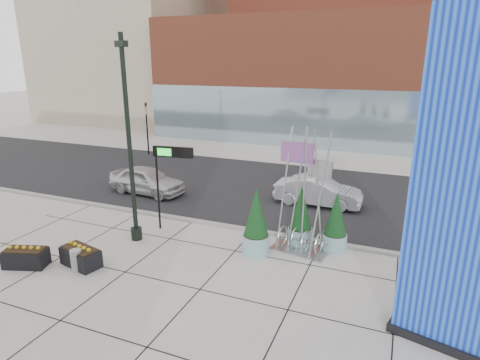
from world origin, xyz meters
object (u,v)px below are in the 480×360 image
at_px(concrete_bollard, 77,260).
at_px(car_silver_mid, 318,191).
at_px(lamp_post, 131,162).
at_px(public_art_sculpture, 302,220).
at_px(car_white_west, 147,180).
at_px(blue_pylon, 464,196).
at_px(overhead_street_sign, 169,159).

distance_m(concrete_bollard, car_silver_mid, 12.01).
bearing_deg(lamp_post, public_art_sculpture, 13.04).
height_order(lamp_post, public_art_sculpture, lamp_post).
bearing_deg(car_silver_mid, public_art_sculpture, -174.14).
bearing_deg(car_silver_mid, concrete_bollard, 147.55).
xyz_separation_m(car_white_west, car_silver_mid, (9.32, 1.76, -0.03)).
distance_m(lamp_post, car_white_west, 6.68).
bearing_deg(car_white_west, concrete_bollard, -156.52).
xyz_separation_m(lamp_post, car_silver_mid, (6.20, 7.05, -2.64)).
height_order(blue_pylon, car_white_west, blue_pylon).
relative_size(blue_pylon, lamp_post, 1.03).
distance_m(overhead_street_sign, car_silver_mid, 8.16).
distance_m(lamp_post, overhead_street_sign, 1.64).
bearing_deg(overhead_street_sign, lamp_post, -132.18).
distance_m(public_art_sculpture, car_white_west, 10.50).
relative_size(overhead_street_sign, car_white_west, 0.85).
bearing_deg(public_art_sculpture, car_silver_mid, 105.21).
xyz_separation_m(lamp_post, overhead_street_sign, (0.93, 1.35, -0.13)).
bearing_deg(car_silver_mid, car_white_west, 101.62).
distance_m(blue_pylon, lamp_post, 11.69).
distance_m(lamp_post, public_art_sculpture, 7.16).
bearing_deg(blue_pylon, overhead_street_sign, 176.86).
bearing_deg(car_white_west, lamp_post, -144.18).
bearing_deg(car_white_west, public_art_sculpture, -105.65).
bearing_deg(blue_pylon, concrete_bollard, -160.83).
bearing_deg(public_art_sculpture, overhead_street_sign, -167.71).
bearing_deg(overhead_street_sign, public_art_sculpture, -5.62).
relative_size(blue_pylon, car_silver_mid, 1.92).
xyz_separation_m(blue_pylon, concrete_bollard, (-11.87, -0.81, -3.72)).
height_order(public_art_sculpture, concrete_bollard, public_art_sculpture).
relative_size(public_art_sculpture, concrete_bollard, 6.28).
height_order(lamp_post, car_silver_mid, lamp_post).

